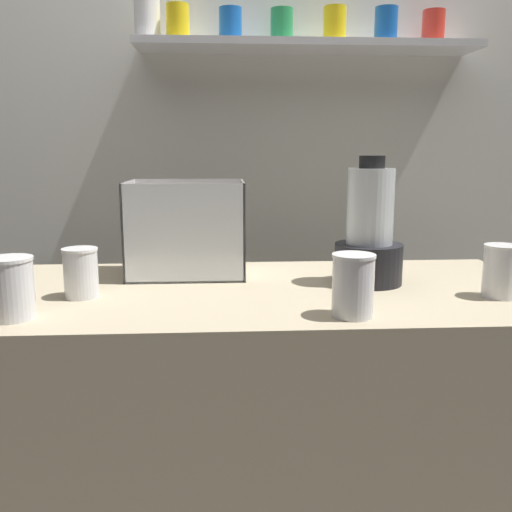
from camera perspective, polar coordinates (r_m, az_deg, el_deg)
name	(u,v)px	position (r m, az deg, el deg)	size (l,w,h in m)	color
counter	(256,458)	(1.52, 0.00, -20.05)	(1.40, 0.64, 0.90)	tan
back_wall_unit	(245,140)	(2.07, -1.12, 11.82)	(2.60, 0.24, 2.50)	silver
carrot_display_bin	(186,246)	(1.49, -7.15, 1.07)	(0.30, 0.21, 0.25)	white
blender_pitcher	(369,236)	(1.40, 11.54, 2.03)	(0.17, 0.17, 0.32)	black
juice_cup_beet_far_left	(11,292)	(1.20, -23.82, -3.40)	(0.09, 0.09, 0.12)	white
juice_cup_pomegranate_left	(81,275)	(1.32, -17.52, -1.83)	(0.08, 0.08, 0.11)	white
juice_cup_carrot_middle	(353,289)	(1.13, 9.92, -3.35)	(0.09, 0.09, 0.13)	white
juice_cup_pomegranate_right	(501,273)	(1.37, 23.81, -1.64)	(0.08, 0.08, 0.12)	white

